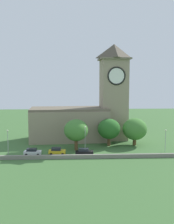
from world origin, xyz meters
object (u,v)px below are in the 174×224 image
at_px(car_white, 33,152).
at_px(tree_by_tower, 109,129).
at_px(car_yellow, 57,151).
at_px(car_black, 84,152).
at_px(tree_riverside_east, 135,129).
at_px(tree_churchyard, 76,130).
at_px(church, 87,111).
at_px(streetlamp_west_end, 8,138).
at_px(streetlamp_central, 166,137).
at_px(streetlamp_west_mid, 85,135).

xyz_separation_m(car_white, tree_by_tower, (21.51, 9.34, 4.22)).
relative_size(car_yellow, tree_by_tower, 0.55).
height_order(car_yellow, car_black, car_yellow).
distance_m(tree_riverside_east, tree_churchyard, 18.63).
bearing_deg(tree_by_tower, church, 123.93).
distance_m(streetlamp_west_end, tree_riverside_east, 37.07).
distance_m(church, tree_churchyard, 14.96).
bearing_deg(car_black, streetlamp_central, 6.43).
relative_size(car_white, car_black, 0.95).
xyz_separation_m(streetlamp_west_end, tree_churchyard, (18.16, 3.46, 1.25)).
bearing_deg(streetlamp_west_mid, car_yellow, -167.24).
distance_m(car_yellow, tree_churchyard, 8.26).
bearing_deg(car_white, tree_by_tower, 23.47).
distance_m(car_black, tree_churchyard, 7.41).
bearing_deg(church, streetlamp_west_mid, -94.74).
xyz_separation_m(streetlamp_west_end, streetlamp_west_mid, (20.62, 0.82, 0.36)).
height_order(car_black, streetlamp_west_mid, streetlamp_west_mid).
distance_m(streetlamp_west_end, streetlamp_west_mid, 20.64).
bearing_deg(church, streetlamp_central, -38.52).
distance_m(streetlamp_west_mid, streetlamp_central, 22.25).
distance_m(car_black, tree_riverside_east, 19.33).
distance_m(car_white, car_black, 13.67).
distance_m(car_white, car_yellow, 6.41).
distance_m(church, car_white, 25.56).
bearing_deg(tree_by_tower, tree_riverside_east, 2.52).
xyz_separation_m(car_white, car_yellow, (6.40, 0.18, 0.04)).
relative_size(church, car_black, 6.82).
relative_size(car_black, tree_churchyard, 0.55).
xyz_separation_m(car_white, streetlamp_west_mid, (14.01, 1.90, 3.92)).
bearing_deg(car_white, streetlamp_west_end, 170.73).
xyz_separation_m(car_white, streetlamp_west_end, (-6.61, 1.08, 3.55)).
bearing_deg(streetlamp_west_end, car_black, -5.03).
relative_size(church, streetlamp_west_mid, 4.52).
xyz_separation_m(car_black, tree_riverside_east, (15.79, 10.39, 4.03)).
bearing_deg(car_yellow, car_white, -178.39).
bearing_deg(car_yellow, tree_riverside_east, 22.43).
relative_size(streetlamp_west_end, streetlamp_west_mid, 0.91).
height_order(streetlamp_west_mid, tree_churchyard, tree_churchyard).
relative_size(streetlamp_central, tree_riverside_east, 0.75).
height_order(car_black, streetlamp_west_end, streetlamp_west_end).
xyz_separation_m(car_yellow, tree_churchyard, (5.15, 4.36, 4.76)).
relative_size(streetlamp_west_end, tree_churchyard, 0.75).
height_order(church, streetlamp_central, church).
relative_size(streetlamp_west_mid, tree_riverside_east, 0.88).
bearing_deg(tree_churchyard, streetlamp_central, -6.24).
relative_size(church, car_yellow, 7.32).
relative_size(car_white, tree_riverside_east, 0.55).
relative_size(car_white, streetlamp_central, 0.74).
relative_size(church, car_white, 7.15).
height_order(car_black, tree_by_tower, tree_by_tower).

